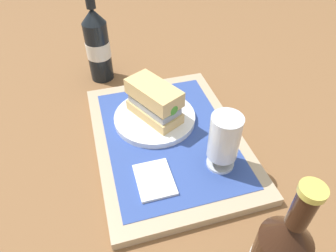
% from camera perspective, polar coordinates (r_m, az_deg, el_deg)
% --- Properties ---
extents(ground_plane, '(3.00, 3.00, 0.00)m').
position_cam_1_polar(ground_plane, '(0.71, 0.00, -2.98)').
color(ground_plane, brown).
extents(tray, '(0.44, 0.32, 0.02)m').
position_cam_1_polar(tray, '(0.70, 0.00, -2.41)').
color(tray, tan).
rests_on(tray, ground_plane).
extents(placemat, '(0.38, 0.27, 0.00)m').
position_cam_1_polar(placemat, '(0.69, 0.00, -1.79)').
color(placemat, '#2D4793').
rests_on(placemat, tray).
extents(plate, '(0.19, 0.19, 0.01)m').
position_cam_1_polar(plate, '(0.73, -2.46, 1.56)').
color(plate, white).
rests_on(plate, placemat).
extents(sandwich, '(0.14, 0.12, 0.08)m').
position_cam_1_polar(sandwich, '(0.69, -2.40, 4.55)').
color(sandwich, tan).
rests_on(sandwich, plate).
extents(beer_glass, '(0.06, 0.06, 0.12)m').
position_cam_1_polar(beer_glass, '(0.59, 10.32, -2.52)').
color(beer_glass, silver).
rests_on(beer_glass, placemat).
extents(napkin_folded, '(0.09, 0.07, 0.01)m').
position_cam_1_polar(napkin_folded, '(0.61, -2.50, -9.87)').
color(napkin_folded, white).
rests_on(napkin_folded, placemat).
extents(second_bottle, '(0.07, 0.07, 0.27)m').
position_cam_1_polar(second_bottle, '(0.88, -12.90, 14.48)').
color(second_bottle, black).
rests_on(second_bottle, ground_plane).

